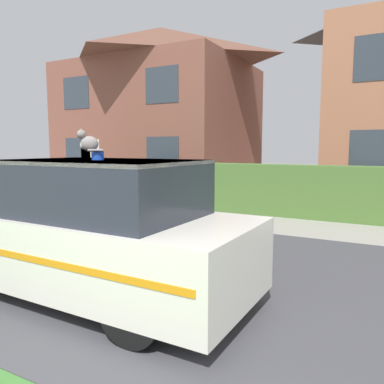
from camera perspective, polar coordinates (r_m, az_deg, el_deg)
name	(u,v)px	position (r m, az deg, el deg)	size (l,w,h in m)	color
road_strip	(224,277)	(5.28, 4.87, -12.77)	(28.00, 5.64, 0.01)	#424247
garden_hedge	(255,189)	(10.25, 9.59, 0.51)	(13.15, 0.64, 1.33)	#4C7233
police_car	(87,230)	(4.67, -15.65, -5.62)	(4.23, 1.71, 1.71)	black
cat	(88,142)	(4.42, -15.61, 7.31)	(0.30, 0.23, 0.26)	gray
house_left	(161,107)	(17.86, -4.71, 12.84)	(8.06, 6.74, 7.18)	brown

